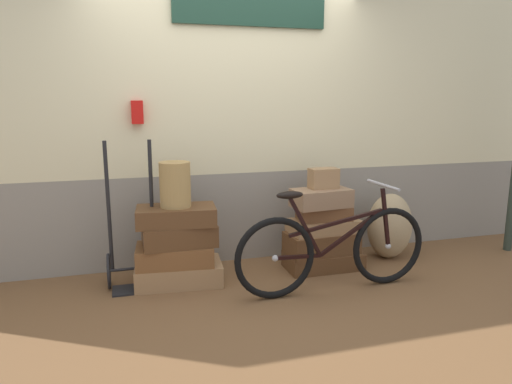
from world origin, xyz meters
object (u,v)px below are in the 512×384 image
object	(u,v)px
suitcase_0	(179,273)
suitcase_4	(323,260)
suitcase_9	(323,178)
suitcase_2	(179,235)
burlap_sack	(390,226)
wicker_basket	(175,185)
suitcase_5	(322,243)
suitcase_7	(324,213)
bicycle	(333,249)
suitcase_1	(175,254)
suitcase_3	(176,216)
suitcase_8	(321,198)
luggage_trolley	(133,255)
suitcase_6	(324,226)

from	to	relation	value
suitcase_0	suitcase_4	size ratio (longest dim) A/B	1.04
suitcase_9	suitcase_2	bearing A→B (deg)	-179.27
suitcase_2	burlap_sack	distance (m)	2.09
suitcase_4	wicker_basket	world-z (taller)	wicker_basket
suitcase_0	suitcase_5	size ratio (longest dim) A/B	1.11
suitcase_7	burlap_sack	size ratio (longest dim) A/B	0.74
suitcase_5	bicycle	size ratio (longest dim) A/B	0.39
suitcase_9	suitcase_1	bearing A→B (deg)	-179.64
suitcase_0	burlap_sack	world-z (taller)	burlap_sack
suitcase_3	suitcase_8	world-z (taller)	suitcase_8
suitcase_9	bicycle	world-z (taller)	suitcase_9
suitcase_3	suitcase_7	world-z (taller)	suitcase_3
suitcase_1	suitcase_0	bearing A→B (deg)	24.79
suitcase_8	luggage_trolley	size ratio (longest dim) A/B	0.42
suitcase_5	suitcase_2	bearing A→B (deg)	175.83
suitcase_2	wicker_basket	distance (m)	0.43
suitcase_7	suitcase_8	size ratio (longest dim) A/B	0.93
suitcase_3	suitcase_4	bearing A→B (deg)	5.23
suitcase_4	suitcase_2	bearing A→B (deg)	-179.51
suitcase_9	bicycle	bearing A→B (deg)	-105.50
suitcase_8	suitcase_9	xyz separation A→B (m)	(0.03, 0.03, 0.18)
suitcase_2	bicycle	size ratio (longest dim) A/B	0.36
suitcase_1	wicker_basket	xyz separation A→B (m)	(0.02, -0.00, 0.60)
suitcase_6	suitcase_8	world-z (taller)	suitcase_8
suitcase_5	bicycle	distance (m)	0.52
suitcase_4	suitcase_5	size ratio (longest dim) A/B	1.06
suitcase_6	suitcase_9	world-z (taller)	suitcase_9
suitcase_3	luggage_trolley	xyz separation A→B (m)	(-0.37, 0.05, -0.32)
wicker_basket	bicycle	distance (m)	1.41
suitcase_2	suitcase_9	distance (m)	1.39
suitcase_8	wicker_basket	distance (m)	1.33
burlap_sack	bicycle	world-z (taller)	bicycle
suitcase_3	suitcase_8	xyz separation A→B (m)	(1.32, 0.00, 0.07)
suitcase_1	suitcase_8	xyz separation A→B (m)	(1.34, -0.00, 0.41)
wicker_basket	suitcase_4	bearing A→B (deg)	-0.23
suitcase_9	burlap_sack	xyz separation A→B (m)	(0.76, 0.06, -0.52)
suitcase_4	luggage_trolley	distance (m)	1.73
suitcase_9	burlap_sack	bearing A→B (deg)	3.78
suitcase_3	suitcase_6	distance (m)	1.37
suitcase_2	wicker_basket	size ratio (longest dim) A/B	1.62
suitcase_1	luggage_trolley	size ratio (longest dim) A/B	0.52
suitcase_7	suitcase_8	xyz separation A→B (m)	(-0.04, -0.02, 0.15)
suitcase_1	suitcase_5	world-z (taller)	suitcase_5
suitcase_6	suitcase_1	bearing A→B (deg)	178.12
suitcase_1	suitcase_9	bearing A→B (deg)	7.00
suitcase_6	luggage_trolley	bearing A→B (deg)	176.51
suitcase_8	suitcase_7	bearing A→B (deg)	15.18
suitcase_9	suitcase_4	bearing A→B (deg)	-85.94
suitcase_0	suitcase_9	distance (m)	1.54
suitcase_7	bicycle	xyz separation A→B (m)	(-0.15, -0.52, -0.17)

